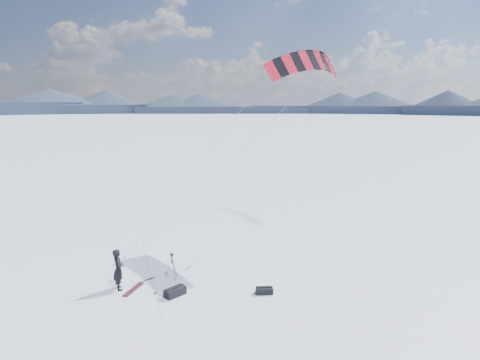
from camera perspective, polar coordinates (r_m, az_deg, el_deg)
ground at (r=18.81m, az=-13.05°, el=-16.28°), size 1800.00×1800.00×0.00m
horizon_hills at (r=17.27m, az=-13.67°, el=-3.18°), size 704.47×706.88×10.08m
snow_tracks at (r=18.36m, az=-19.17°, el=-17.32°), size 13.93×9.84×0.01m
snowkiter at (r=20.08m, az=-16.77°, el=-14.64°), size 0.58×0.78×1.96m
snowboard at (r=19.85m, az=-14.91°, el=-14.79°), size 1.35×1.15×0.04m
tripod at (r=20.26m, az=-9.65°, el=-11.49°), size 0.64×0.56×1.30m
gear_bag_a at (r=18.85m, az=-9.22°, el=-15.40°), size 1.04×0.63×0.43m
gear_bag_b at (r=18.86m, az=3.49°, el=-15.39°), size 0.85×0.71×0.35m
power_kite at (r=24.85m, az=8.84°, el=15.85°), size 12.81×5.26×10.32m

